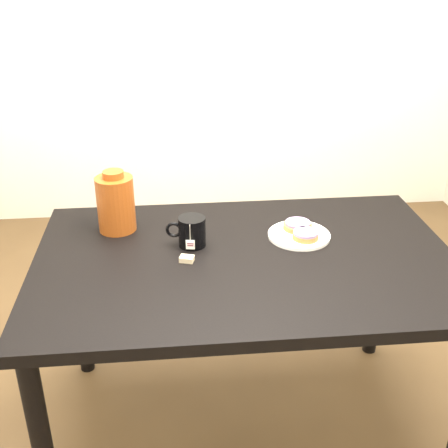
% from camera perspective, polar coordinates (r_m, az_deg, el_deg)
% --- Properties ---
extents(ground_plane, '(4.00, 4.00, 0.00)m').
position_cam_1_polar(ground_plane, '(2.33, 1.89, -19.60)').
color(ground_plane, brown).
extents(wall_back, '(3.50, 0.02, 2.70)m').
position_cam_1_polar(wall_back, '(3.63, -2.11, 21.09)').
color(wall_back, beige).
rests_on(wall_back, ground_plane).
extents(table, '(1.40, 0.90, 0.75)m').
position_cam_1_polar(table, '(1.91, 2.18, -5.47)').
color(table, black).
rests_on(table, ground_plane).
extents(plate, '(0.22, 0.22, 0.02)m').
position_cam_1_polar(plate, '(2.00, 7.63, -1.09)').
color(plate, white).
rests_on(plate, table).
extents(bagel_back, '(0.14, 0.14, 0.03)m').
position_cam_1_polar(bagel_back, '(2.03, 7.49, -0.14)').
color(bagel_back, brown).
rests_on(bagel_back, plate).
extents(bagel_front, '(0.13, 0.13, 0.03)m').
position_cam_1_polar(bagel_front, '(1.97, 8.27, -1.12)').
color(bagel_front, brown).
rests_on(bagel_front, plate).
extents(mug, '(0.14, 0.11, 0.10)m').
position_cam_1_polar(mug, '(1.91, -3.34, -0.76)').
color(mug, black).
rests_on(mug, table).
extents(teabag_pouch, '(0.05, 0.04, 0.02)m').
position_cam_1_polar(teabag_pouch, '(1.84, -3.80, -3.56)').
color(teabag_pouch, '#C6B793').
rests_on(teabag_pouch, table).
extents(bagel_package, '(0.15, 0.15, 0.23)m').
position_cam_1_polar(bagel_package, '(2.03, -10.95, 2.11)').
color(bagel_package, '#63270D').
rests_on(bagel_package, table).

